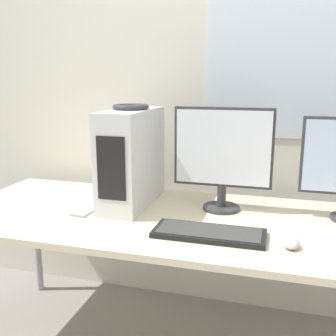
{
  "coord_description": "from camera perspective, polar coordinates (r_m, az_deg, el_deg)",
  "views": [
    {
      "loc": [
        0.3,
        -1.2,
        1.31
      ],
      "look_at": [
        -0.16,
        0.42,
        0.92
      ],
      "focal_mm": 42.0,
      "sensor_mm": 36.0,
      "label": 1
    }
  ],
  "objects": [
    {
      "name": "keyboard",
      "position": [
        1.58,
        5.98,
        -9.37
      ],
      "size": [
        0.44,
        0.18,
        0.02
      ],
      "color": "black",
      "rests_on": "desk"
    },
    {
      "name": "headphones",
      "position": [
        1.88,
        -5.43,
        8.82
      ],
      "size": [
        0.17,
        0.17,
        0.02
      ],
      "color": "#333338",
      "rests_on": "pc_tower"
    },
    {
      "name": "wall_back",
      "position": [
        2.18,
        8.24,
        13.92
      ],
      "size": [
        8.0,
        0.07,
        2.7
      ],
      "color": "beige",
      "rests_on": "ground_plane"
    },
    {
      "name": "desk",
      "position": [
        1.77,
        5.06,
        -8.6
      ],
      "size": [
        2.35,
        0.83,
        0.7
      ],
      "color": "beige",
      "rests_on": "ground_plane"
    },
    {
      "name": "cell_phone",
      "position": [
        1.87,
        -11.87,
        -6.14
      ],
      "size": [
        0.09,
        0.15,
        0.01
      ],
      "rotation": [
        0.0,
        0.0,
        -0.09
      ],
      "color": "#99999E",
      "rests_on": "desk"
    },
    {
      "name": "pc_tower",
      "position": [
        1.91,
        -5.28,
        1.51
      ],
      "size": [
        0.18,
        0.49,
        0.46
      ],
      "color": "silver",
      "rests_on": "desk"
    },
    {
      "name": "monitor_main",
      "position": [
        1.82,
        7.96,
        2.03
      ],
      "size": [
        0.45,
        0.17,
        0.48
      ],
      "color": "#333338",
      "rests_on": "desk"
    },
    {
      "name": "mouse",
      "position": [
        1.53,
        17.44,
        -10.38
      ],
      "size": [
        0.06,
        0.09,
        0.03
      ],
      "color": "#B2B2B7",
      "rests_on": "desk"
    }
  ]
}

